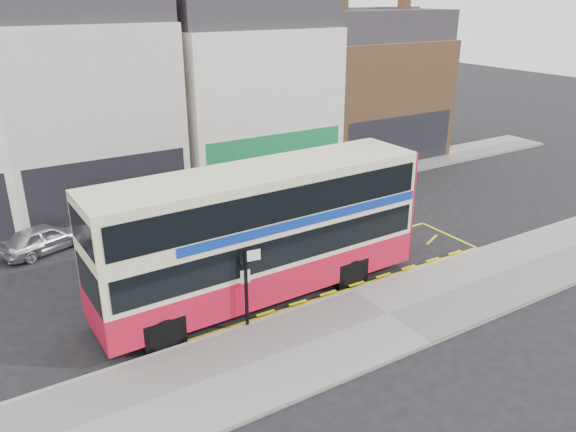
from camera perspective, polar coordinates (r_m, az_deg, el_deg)
ground at (r=21.13m, az=5.94°, el=-7.39°), size 120.00×120.00×0.00m
pavement at (r=19.58m, az=10.07°, el=-9.91°), size 40.00×4.00×0.15m
kerb at (r=20.84m, az=6.57°, el=-7.63°), size 40.00×0.15×0.15m
far_pavement at (r=29.75m, az=-6.96°, el=1.57°), size 50.00×3.00×0.15m
road_markings at (r=22.26m, az=3.44°, el=-5.70°), size 14.00×3.40×0.01m
terrace_left at (r=30.48m, az=-20.31°, el=11.12°), size 8.00×8.01×11.80m
terrace_green_shop at (r=33.47m, az=-4.77°, el=12.76°), size 9.00×8.01×11.30m
terrace_right at (r=38.42m, az=7.59°, el=13.05°), size 9.00×8.01×10.30m
double_decker_bus at (r=19.58m, az=-2.61°, el=-1.54°), size 12.02×3.05×4.78m
bus_stop_post at (r=17.92m, az=-4.12°, el=-6.40°), size 0.67×0.18×2.73m
car_silver at (r=25.85m, az=-23.53°, el=-2.06°), size 3.88×2.56×1.23m
car_grey at (r=27.07m, az=-9.99°, el=0.79°), size 4.44×1.65×1.45m
car_white at (r=31.73m, az=4.80°, el=4.05°), size 4.55×1.97×1.31m
street_tree_right at (r=34.14m, az=5.48°, el=10.58°), size 2.52×2.52×5.44m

